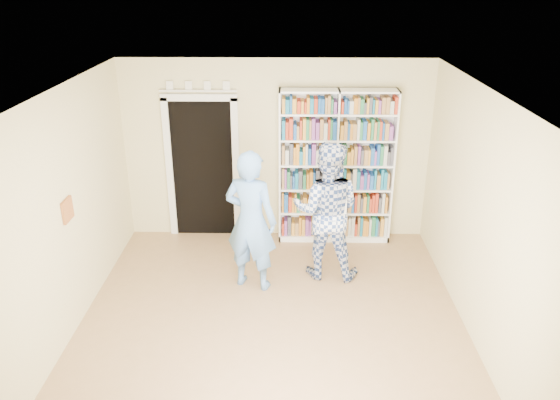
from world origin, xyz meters
name	(u,v)px	position (x,y,z in m)	size (l,w,h in m)	color
floor	(271,329)	(0.00, 0.00, 0.00)	(5.00, 5.00, 0.00)	#977149
ceiling	(270,96)	(0.00, 0.00, 2.70)	(5.00, 5.00, 0.00)	white
wall_back	(276,151)	(0.00, 2.50, 1.35)	(4.50, 4.50, 0.00)	beige
wall_left	(59,222)	(-2.25, 0.00, 1.35)	(5.00, 5.00, 0.00)	beige
wall_right	(485,225)	(2.25, 0.00, 1.35)	(5.00, 5.00, 0.00)	beige
bookshelf	(336,167)	(0.88, 2.34, 1.16)	(1.67, 0.31, 2.29)	white
doorway	(203,162)	(-1.10, 2.48, 1.18)	(1.10, 0.08, 2.43)	black
wall_art	(67,210)	(-2.23, 0.20, 1.40)	(0.03, 0.25, 0.25)	brown
man_blue	(251,221)	(-0.28, 0.97, 0.92)	(0.67, 0.44, 1.85)	#6092D7
man_plaid	(327,211)	(0.68, 1.28, 0.93)	(0.91, 0.71, 1.86)	navy
paper_sheet	(339,211)	(0.82, 1.07, 1.03)	(0.22, 0.01, 0.30)	white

